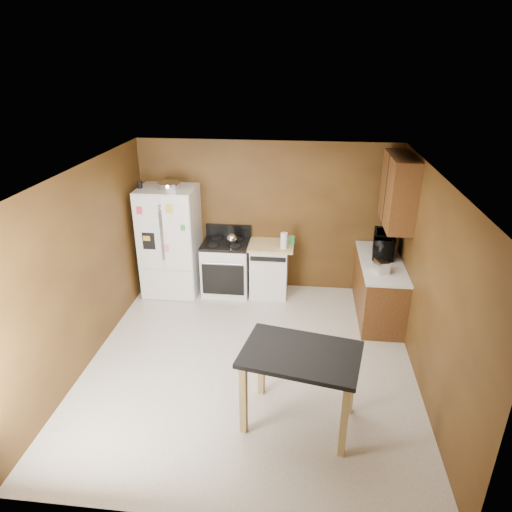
% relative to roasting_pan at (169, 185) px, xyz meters
% --- Properties ---
extents(floor, '(4.50, 4.50, 0.00)m').
position_rel_roasting_pan_xyz_m(floor, '(1.50, -1.88, -1.85)').
color(floor, silver).
rests_on(floor, ground).
extents(ceiling, '(4.50, 4.50, 0.00)m').
position_rel_roasting_pan_xyz_m(ceiling, '(1.50, -1.88, 0.65)').
color(ceiling, white).
rests_on(ceiling, ground).
extents(wall_back, '(4.20, 0.00, 4.20)m').
position_rel_roasting_pan_xyz_m(wall_back, '(1.50, 0.37, -0.60)').
color(wall_back, brown).
rests_on(wall_back, ground).
extents(wall_front, '(4.20, 0.00, 4.20)m').
position_rel_roasting_pan_xyz_m(wall_front, '(1.50, -4.13, -0.60)').
color(wall_front, brown).
rests_on(wall_front, ground).
extents(wall_left, '(0.00, 4.50, 4.50)m').
position_rel_roasting_pan_xyz_m(wall_left, '(-0.60, -1.88, -0.60)').
color(wall_left, brown).
rests_on(wall_left, ground).
extents(wall_right, '(0.00, 4.50, 4.50)m').
position_rel_roasting_pan_xyz_m(wall_right, '(3.60, -1.88, -0.60)').
color(wall_right, brown).
rests_on(wall_right, ground).
extents(roasting_pan, '(0.36, 0.36, 0.09)m').
position_rel_roasting_pan_xyz_m(roasting_pan, '(0.00, 0.00, 0.00)').
color(roasting_pan, silver).
rests_on(roasting_pan, refrigerator).
extents(pen_cup, '(0.08, 0.08, 0.12)m').
position_rel_roasting_pan_xyz_m(pen_cup, '(-0.45, -0.07, 0.01)').
color(pen_cup, black).
rests_on(pen_cup, refrigerator).
extents(kettle, '(0.17, 0.17, 0.17)m').
position_rel_roasting_pan_xyz_m(kettle, '(0.97, -0.00, -0.86)').
color(kettle, silver).
rests_on(kettle, gas_range).
extents(paper_towel, '(0.13, 0.13, 0.25)m').
position_rel_roasting_pan_xyz_m(paper_towel, '(1.81, -0.06, -0.83)').
color(paper_towel, white).
rests_on(paper_towel, dishwasher).
extents(green_canister, '(0.13, 0.13, 0.12)m').
position_rel_roasting_pan_xyz_m(green_canister, '(1.93, 0.15, -0.90)').
color(green_canister, '#47B967').
rests_on(green_canister, dishwasher).
extents(toaster, '(0.21, 0.27, 0.18)m').
position_rel_roasting_pan_xyz_m(toaster, '(3.23, -0.80, -0.86)').
color(toaster, silver).
rests_on(toaster, right_cabinets).
extents(microwave, '(0.46, 0.62, 0.32)m').
position_rel_roasting_pan_xyz_m(microwave, '(3.34, -0.17, -0.79)').
color(microwave, black).
rests_on(microwave, right_cabinets).
extents(refrigerator, '(0.90, 0.80, 1.80)m').
position_rel_roasting_pan_xyz_m(refrigerator, '(-0.05, -0.01, -0.95)').
color(refrigerator, white).
rests_on(refrigerator, ground).
extents(gas_range, '(0.76, 0.68, 1.10)m').
position_rel_roasting_pan_xyz_m(gas_range, '(0.86, 0.05, -1.38)').
color(gas_range, white).
rests_on(gas_range, ground).
extents(dishwasher, '(0.78, 0.63, 0.89)m').
position_rel_roasting_pan_xyz_m(dishwasher, '(1.58, 0.07, -1.39)').
color(dishwasher, white).
rests_on(dishwasher, ground).
extents(right_cabinets, '(0.63, 1.58, 2.45)m').
position_rel_roasting_pan_xyz_m(right_cabinets, '(3.34, -0.40, -0.94)').
color(right_cabinets, brown).
rests_on(right_cabinets, ground).
extents(island, '(1.34, 1.02, 0.91)m').
position_rel_roasting_pan_xyz_m(island, '(2.15, -2.86, -1.08)').
color(island, black).
rests_on(island, ground).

